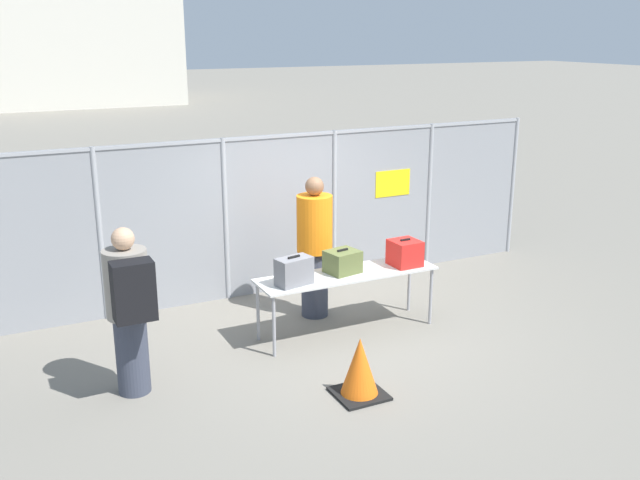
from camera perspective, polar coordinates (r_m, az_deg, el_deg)
ground_plane at (r=8.88m, az=1.88°, el=-7.73°), size 120.00×120.00×0.00m
fence_section at (r=10.12m, az=-3.03°, el=2.39°), size 8.43×0.07×2.27m
inspection_table at (r=8.76m, az=2.18°, el=-3.02°), size 2.28×0.62×0.78m
suitcase_grey at (r=8.30m, az=-2.09°, el=-2.51°), size 0.46×0.31×0.35m
suitcase_olive at (r=8.72m, az=1.81°, el=-1.74°), size 0.44×0.40×0.30m
suitcase_red at (r=9.04m, az=6.81°, el=-1.03°), size 0.36×0.37×0.35m
traveler_hooded at (r=7.42m, az=-15.00°, el=-5.12°), size 0.44×0.68×1.78m
security_worker_near at (r=9.20m, az=-0.43°, el=-0.44°), size 0.46×0.46×1.86m
utility_trailer at (r=13.45m, az=-0.54°, el=2.64°), size 3.48×2.11×0.73m
distant_hangar at (r=39.74m, az=-21.82°, el=15.06°), size 12.95×8.37×6.83m
traffic_cone at (r=7.44m, az=3.19°, el=-10.25°), size 0.51×0.51×0.64m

